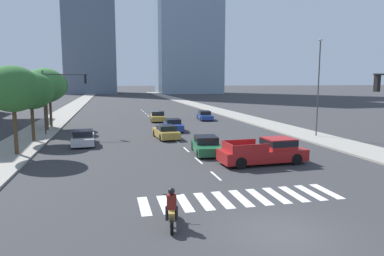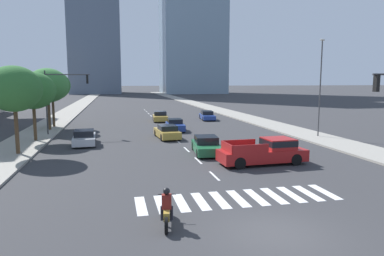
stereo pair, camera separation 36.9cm
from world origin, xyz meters
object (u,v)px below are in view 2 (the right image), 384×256
Objects in this scene: sedan_gold_1 at (167,132)px; sedan_green_3 at (206,146)px; sedan_silver_4 at (84,138)px; street_tree_fourth at (52,86)px; traffic_signal_far at (62,91)px; sedan_blue_0 at (207,116)px; pickup_truck at (266,152)px; sedan_blue_2 at (175,125)px; street_tree_second at (33,91)px; street_lamp_east at (320,82)px; street_tree_nearest at (14,89)px; street_tree_third at (48,85)px; sedan_gold_5 at (160,117)px; motorcycle_lead at (167,210)px.

sedan_green_3 reaches higher than sedan_gold_1.
street_tree_fourth is at bearing 17.11° from sedan_silver_4.
sedan_silver_4 is at bearing -67.67° from traffic_signal_far.
street_tree_fourth reaches higher than sedan_blue_0.
pickup_truck is 1.26× the size of sedan_blue_0.
street_tree_fourth is (-13.44, 5.53, 4.31)m from sedan_blue_2.
traffic_signal_far reaches higher than street_tree_second.
sedan_blue_0 is 0.50× the size of street_lamp_east.
pickup_truck reaches higher than sedan_green_3.
street_tree_nearest reaches higher than street_tree_second.
street_lamp_east is at bearing 41.00° from pickup_truck.
street_tree_third is 1.02× the size of street_tree_fourth.
sedan_green_3 is 0.69× the size of street_tree_fourth.
sedan_blue_0 is at bearing 19.80° from street_tree_third.
traffic_signal_far is at bearing -43.08° from sedan_gold_5.
street_tree_third is (0.00, 13.09, 0.09)m from street_tree_nearest.
sedan_blue_2 is at bearing 18.10° from street_tree_second.
street_tree_second reaches higher than sedan_gold_1.
pickup_truck is at bearing -47.14° from traffic_signal_far.
street_lamp_east is (12.47, 4.96, 4.77)m from sedan_green_3.
sedan_green_3 is 17.17m from traffic_signal_far.
sedan_blue_0 is at bearing 150.09° from sedan_blue_2.
sedan_blue_2 is at bearing -11.73° from street_tree_third.
pickup_truck is 21.03m from street_tree_second.
sedan_silver_4 is 0.67× the size of street_tree_fourth.
street_tree_nearest is (-13.70, 2.25, 4.27)m from sedan_green_3.
street_tree_second is 9.93m from street_tree_fourth.
sedan_silver_4 is at bearing 99.27° from sedan_gold_1.
sedan_green_3 is at bearing -11.62° from motorcycle_lead.
traffic_signal_far is at bearing -129.21° from sedan_green_3.
street_tree_fourth is at bearing -109.87° from sedan_blue_2.
traffic_signal_far is at bearing -72.88° from street_tree_fourth.
street_lamp_east reaches higher than street_tree_third.
street_tree_nearest reaches higher than sedan_gold_5.
sedan_blue_2 is 0.67× the size of street_tree_nearest.
street_tree_third reaches higher than sedan_gold_1.
traffic_signal_far is at bearing -61.15° from street_tree_third.
street_lamp_east is at bearing 5.92° from street_tree_nearest.
sedan_gold_1 is at bearing 24.62° from street_tree_nearest.
street_tree_third is at bearing 27.16° from motorcycle_lead.
street_tree_nearest is 0.96× the size of street_tree_third.
street_tree_second reaches higher than sedan_blue_2.
street_tree_second is 0.92× the size of street_tree_third.
sedan_blue_2 is at bearing -172.79° from sedan_green_3.
street_tree_third reaches higher than street_tree_fourth.
pickup_truck is 0.90× the size of street_tree_fourth.
sedan_blue_2 is 0.96× the size of sedan_green_3.
traffic_signal_far is (-2.48, 6.03, 3.86)m from sedan_silver_4.
sedan_blue_0 is 1.06× the size of sedan_gold_5.
pickup_truck is 13.85m from street_lamp_east.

